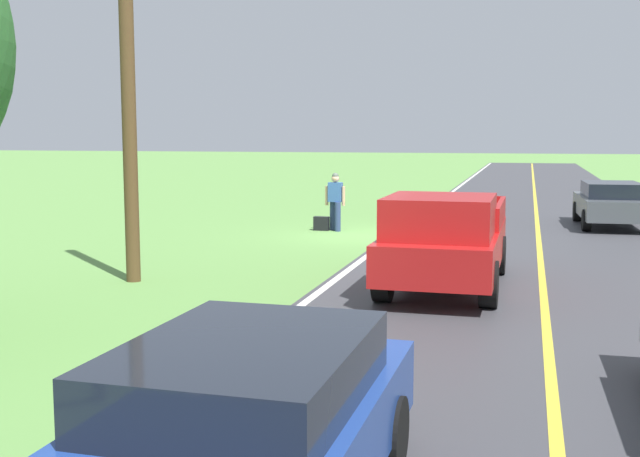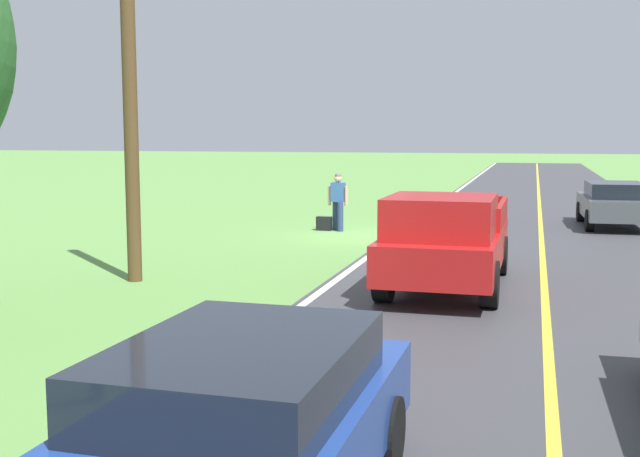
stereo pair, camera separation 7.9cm
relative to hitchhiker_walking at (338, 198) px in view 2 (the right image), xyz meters
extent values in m
plane|color=#609347|center=(-1.05, 0.92, -0.98)|extent=(200.00, 200.00, 0.00)
cube|color=#3D3D42|center=(-5.92, 0.92, -0.98)|extent=(8.37, 120.00, 0.00)
cube|color=silver|center=(-1.92, 0.92, -0.98)|extent=(0.16, 117.60, 0.00)
cube|color=gold|center=(-5.92, 0.92, -0.98)|extent=(0.14, 117.60, 0.00)
cylinder|color=navy|center=(-0.11, 0.15, -0.54)|extent=(0.18, 0.18, 0.88)
cylinder|color=navy|center=(0.11, -0.09, -0.54)|extent=(0.18, 0.18, 0.88)
cube|color=#335999|center=(0.00, 0.03, 0.19)|extent=(0.41, 0.27, 0.58)
sphere|color=tan|center=(0.00, 0.03, 0.59)|extent=(0.23, 0.23, 0.23)
sphere|color=#4C564C|center=(0.00, 0.03, 0.67)|extent=(0.20, 0.20, 0.20)
cube|color=#591E19|center=(-0.01, -0.17, 0.22)|extent=(0.33, 0.21, 0.44)
cylinder|color=tan|center=(-0.26, 0.06, 0.08)|extent=(0.10, 0.10, 0.58)
cylinder|color=tan|center=(0.26, 0.04, 0.08)|extent=(0.10, 0.10, 0.58)
cube|color=black|center=(0.42, 0.07, -0.77)|extent=(0.47, 0.21, 0.42)
cube|color=#B21919|center=(-4.11, 7.84, -0.23)|extent=(2.04, 5.42, 0.70)
cube|color=#B21919|center=(-4.10, 9.03, 0.48)|extent=(1.86, 2.17, 0.72)
cube|color=black|center=(-4.10, 9.03, 0.55)|extent=(1.69, 1.31, 0.43)
cube|color=#B21919|center=(-5.06, 6.77, 0.34)|extent=(0.12, 3.02, 0.45)
cube|color=#B21919|center=(-3.18, 6.76, 0.34)|extent=(0.12, 3.02, 0.45)
cube|color=#B21919|center=(-4.13, 5.25, 0.34)|extent=(1.84, 0.11, 0.45)
cylinder|color=black|center=(-5.00, 9.60, -0.58)|extent=(0.31, 0.80, 0.80)
cylinder|color=black|center=(-3.20, 9.59, -0.58)|extent=(0.31, 0.80, 0.80)
cylinder|color=black|center=(-5.03, 6.30, -0.58)|extent=(0.31, 0.80, 0.80)
cylinder|color=black|center=(-3.23, 6.29, -0.58)|extent=(0.31, 0.80, 0.80)
cube|color=navy|center=(-3.63, 17.76, -0.34)|extent=(1.91, 4.42, 0.62)
cube|color=black|center=(-3.63, 17.56, 0.20)|extent=(1.66, 2.40, 0.46)
cylinder|color=black|center=(-4.49, 16.37, -0.65)|extent=(0.25, 0.66, 0.66)
cylinder|color=black|center=(-2.80, 16.35, -0.65)|extent=(0.25, 0.66, 0.66)
cube|color=#4C5156|center=(-8.11, -3.24, -0.34)|extent=(2.02, 4.47, 0.62)
cube|color=black|center=(-8.12, -3.04, 0.20)|extent=(1.72, 2.44, 0.46)
cylinder|color=black|center=(-7.21, -4.61, -0.65)|extent=(0.27, 0.67, 0.66)
cylinder|color=black|center=(-8.90, -4.68, -0.65)|extent=(0.27, 0.67, 0.66)
cylinder|color=black|center=(-7.32, -1.81, -0.65)|extent=(0.27, 0.67, 0.66)
cylinder|color=brown|center=(1.92, 8.98, 2.90)|extent=(0.28, 0.28, 7.77)
camera|label=1|loc=(-5.58, 22.81, 1.92)|focal=43.96mm
camera|label=2|loc=(-5.66, 22.79, 1.92)|focal=43.96mm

